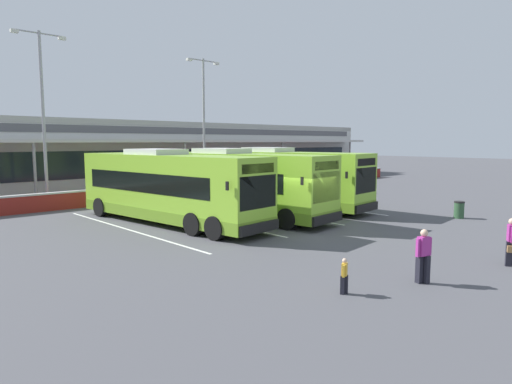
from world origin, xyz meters
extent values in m
plane|color=#4C4C51|center=(0.00, 0.00, 0.00)|extent=(200.00, 200.00, 0.00)
cube|color=silver|center=(0.00, 27.00, 2.75)|extent=(70.00, 10.00, 5.50)
cube|color=#19232D|center=(0.00, 21.98, 2.30)|extent=(66.00, 0.08, 2.20)
cube|color=#4C4C51|center=(0.00, 21.97, 5.15)|extent=(68.00, 0.08, 0.60)
cube|color=beige|center=(0.00, 20.50, 4.20)|extent=(67.00, 3.00, 0.24)
cube|color=gray|center=(0.00, 27.00, 5.75)|extent=(70.00, 10.00, 0.50)
cylinder|color=#999999|center=(-6.20, 19.30, 2.10)|extent=(0.20, 0.20, 4.20)
cylinder|color=#999999|center=(6.20, 19.30, 2.10)|extent=(0.20, 0.20, 4.20)
cylinder|color=#999999|center=(18.60, 19.30, 2.10)|extent=(0.20, 0.20, 4.20)
cylinder|color=#999999|center=(31.00, 19.30, 2.10)|extent=(0.20, 0.20, 4.20)
cube|color=maroon|center=(0.00, 14.50, 0.50)|extent=(60.00, 0.36, 1.00)
cube|color=#B2B2B2|center=(0.00, 14.50, 1.05)|extent=(60.00, 0.40, 0.10)
cube|color=#8CC633|center=(-3.97, 5.96, 1.91)|extent=(3.70, 12.19, 3.19)
cube|color=olive|center=(-3.97, 5.96, 0.59)|extent=(3.72, 12.21, 0.56)
cube|color=black|center=(-4.01, 6.36, 2.15)|extent=(3.49, 9.80, 0.96)
cube|color=black|center=(-3.40, 0.04, 2.05)|extent=(2.31, 0.32, 1.40)
cube|color=black|center=(-3.40, 0.03, 3.05)|extent=(2.05, 0.28, 0.40)
cube|color=silver|center=(-4.07, 6.96, 3.64)|extent=(2.31, 2.98, 0.28)
cube|color=black|center=(-3.39, -0.07, 0.55)|extent=(2.45, 0.40, 0.44)
cube|color=black|center=(-1.98, 0.53, 2.40)|extent=(0.09, 0.13, 0.36)
cube|color=black|center=(-4.88, 0.25, 2.40)|extent=(0.09, 0.13, 0.36)
cylinder|color=black|center=(-3.23, 10.66, 0.52)|extent=(0.42, 1.07, 1.04)
cylinder|color=black|center=(-5.61, 10.42, 0.52)|extent=(0.42, 1.07, 1.04)
cylinder|color=black|center=(-2.47, 2.89, 0.52)|extent=(0.42, 1.07, 1.04)
cylinder|color=black|center=(-4.85, 2.66, 0.52)|extent=(0.42, 1.07, 1.04)
cylinder|color=black|center=(-2.34, 1.50, 0.52)|extent=(0.42, 1.07, 1.04)
cylinder|color=black|center=(-4.72, 1.27, 0.52)|extent=(0.42, 1.07, 1.04)
cube|color=#8CC633|center=(-0.10, 5.36, 1.91)|extent=(3.70, 12.19, 3.19)
cube|color=olive|center=(-0.10, 5.36, 0.59)|extent=(3.72, 12.21, 0.56)
cube|color=black|center=(-0.14, 5.76, 2.15)|extent=(3.49, 9.80, 0.96)
cube|color=black|center=(0.47, -0.56, 2.05)|extent=(2.31, 0.32, 1.40)
cube|color=black|center=(0.47, -0.57, 3.05)|extent=(2.05, 0.28, 0.40)
cube|color=silver|center=(-0.20, 6.36, 3.64)|extent=(2.31, 2.98, 0.28)
cube|color=black|center=(0.48, -0.67, 0.55)|extent=(2.45, 0.40, 0.44)
cube|color=black|center=(1.89, -0.07, 2.40)|extent=(0.09, 0.13, 0.36)
cube|color=black|center=(-1.01, -0.35, 2.40)|extent=(0.09, 0.13, 0.36)
cylinder|color=black|center=(0.64, 10.06, 0.52)|extent=(0.42, 1.07, 1.04)
cylinder|color=black|center=(-1.74, 9.83, 0.52)|extent=(0.42, 1.07, 1.04)
cylinder|color=black|center=(1.40, 2.30, 0.52)|extent=(0.42, 1.07, 1.04)
cylinder|color=black|center=(-0.98, 2.06, 0.52)|extent=(0.42, 1.07, 1.04)
cylinder|color=black|center=(1.53, 0.90, 0.52)|extent=(0.42, 1.07, 1.04)
cylinder|color=black|center=(-0.85, 0.67, 0.52)|extent=(0.42, 1.07, 1.04)
cube|color=#8CC633|center=(4.30, 6.07, 1.91)|extent=(3.70, 12.19, 3.19)
cube|color=olive|center=(4.30, 6.07, 0.59)|extent=(3.72, 12.21, 0.56)
cube|color=black|center=(4.26, 6.47, 2.15)|extent=(3.49, 9.80, 0.96)
cube|color=black|center=(4.88, 0.15, 2.05)|extent=(2.31, 0.32, 1.40)
cube|color=black|center=(4.88, 0.14, 3.05)|extent=(2.05, 0.28, 0.40)
cube|color=silver|center=(4.20, 7.06, 3.64)|extent=(2.31, 2.98, 0.28)
cube|color=black|center=(4.89, 0.04, 0.55)|extent=(2.45, 0.40, 0.44)
cube|color=black|center=(6.29, 0.64, 2.40)|extent=(0.09, 0.13, 0.36)
cube|color=black|center=(3.39, 0.35, 2.40)|extent=(0.09, 0.13, 0.36)
cylinder|color=black|center=(5.05, 10.76, 0.52)|extent=(0.42, 1.07, 1.04)
cylinder|color=black|center=(2.67, 10.53, 0.52)|extent=(0.42, 1.07, 1.04)
cylinder|color=black|center=(5.80, 3.00, 0.52)|extent=(0.42, 1.07, 1.04)
cylinder|color=black|center=(3.42, 2.77, 0.52)|extent=(0.42, 1.07, 1.04)
cylinder|color=black|center=(5.93, 1.61, 0.52)|extent=(0.42, 1.07, 1.04)
cylinder|color=black|center=(3.56, 1.37, 0.52)|extent=(0.42, 1.07, 1.04)
cube|color=silver|center=(-6.30, 6.00, 0.00)|extent=(0.14, 13.00, 0.01)
cube|color=silver|center=(-2.10, 6.00, 0.00)|extent=(0.14, 13.00, 0.01)
cube|color=silver|center=(2.10, 6.00, 0.00)|extent=(0.14, 13.00, 0.01)
cube|color=silver|center=(6.30, 6.00, 0.00)|extent=(0.14, 13.00, 0.01)
cube|color=black|center=(-0.02, -8.63, 0.42)|extent=(0.21, 0.23, 0.84)
cube|color=black|center=(0.18, -8.65, 0.42)|extent=(0.21, 0.23, 0.84)
cube|color=#A32D89|center=(0.08, -8.64, 1.12)|extent=(0.40, 0.36, 0.56)
cube|color=#A32D89|center=(0.27, -8.53, 1.09)|extent=(0.13, 0.13, 0.54)
sphere|color=#DBB293|center=(0.08, -8.64, 1.51)|extent=(0.22, 0.22, 0.22)
cube|color=olive|center=(-0.18, -8.76, 0.63)|extent=(0.24, 0.30, 0.22)
cylinder|color=olive|center=(-0.18, -8.76, 0.81)|extent=(0.02, 0.02, 0.16)
cube|color=black|center=(-3.91, -7.42, 0.42)|extent=(0.19, 0.22, 0.84)
cube|color=black|center=(-3.80, -7.58, 0.42)|extent=(0.19, 0.22, 0.84)
cube|color=#A32D89|center=(-3.85, -7.50, 1.12)|extent=(0.39, 0.32, 0.56)
cube|color=#A32D89|center=(-4.06, -7.43, 1.09)|extent=(0.12, 0.12, 0.54)
cube|color=#A32D89|center=(-3.65, -7.57, 1.09)|extent=(0.12, 0.12, 0.54)
sphere|color=#DBB293|center=(-3.85, -7.50, 1.51)|extent=(0.22, 0.22, 0.22)
cube|color=black|center=(-6.37, -6.45, 0.26)|extent=(0.13, 0.14, 0.52)
cube|color=black|center=(-6.25, -6.47, 0.26)|extent=(0.13, 0.14, 0.52)
cube|color=gold|center=(-6.31, -6.46, 0.69)|extent=(0.25, 0.21, 0.35)
cube|color=gold|center=(-6.44, -6.52, 0.68)|extent=(0.08, 0.08, 0.33)
cube|color=gold|center=(-6.19, -6.40, 0.68)|extent=(0.08, 0.08, 0.33)
sphere|color=#DBB293|center=(-6.31, -6.46, 0.94)|extent=(0.14, 0.14, 0.14)
cylinder|color=#9E9EA3|center=(-6.34, 16.65, 5.50)|extent=(0.20, 0.20, 11.00)
cylinder|color=#9E9EA3|center=(-6.34, 16.65, 10.85)|extent=(2.80, 0.10, 0.10)
cube|color=silver|center=(-7.74, 16.65, 10.75)|extent=(0.44, 0.28, 0.20)
cube|color=silver|center=(-4.94, 16.65, 10.75)|extent=(0.44, 0.28, 0.20)
cylinder|color=#9E9EA3|center=(6.77, 17.27, 5.50)|extent=(0.20, 0.20, 11.00)
cylinder|color=#9E9EA3|center=(6.77, 17.27, 10.85)|extent=(2.80, 0.10, 0.10)
cube|color=silver|center=(5.37, 17.27, 10.75)|extent=(0.44, 0.28, 0.20)
cube|color=silver|center=(8.17, 17.27, 10.75)|extent=(0.44, 0.28, 0.20)
cylinder|color=#2D5133|center=(8.32, -3.58, 0.42)|extent=(0.52, 0.52, 0.85)
cylinder|color=black|center=(8.32, -3.58, 0.89)|extent=(0.54, 0.54, 0.08)
camera|label=1|loc=(-16.24, -13.42, 4.18)|focal=31.37mm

